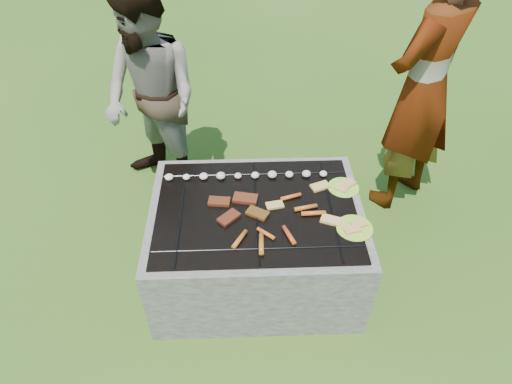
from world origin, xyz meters
TOP-DOWN VIEW (x-y plane):
  - lawn at (0.00, 0.00)m, footprint 60.00×60.00m
  - fire_pit at (0.00, 0.00)m, footprint 1.30×1.00m
  - mushrooms at (-0.06, 0.29)m, footprint 1.05×0.06m
  - pork_slabs at (-0.11, 0.01)m, footprint 0.37×0.29m
  - sausages at (0.14, -0.15)m, footprint 0.56×0.49m
  - bread_on_grate at (0.34, 0.03)m, footprint 0.44×0.41m
  - plate_far at (0.56, 0.17)m, footprint 0.25×0.25m
  - plate_near at (0.56, -0.18)m, footprint 0.25×0.25m
  - cook at (1.17, 0.76)m, footprint 0.84×0.81m
  - bystander at (-0.72, 0.94)m, footprint 1.00×1.00m

SIDE VIEW (x-z plane):
  - lawn at x=0.00m, z-range 0.00..0.00m
  - fire_pit at x=0.00m, z-range -0.03..0.59m
  - plate_near at x=0.56m, z-range 0.60..0.62m
  - plate_far at x=0.56m, z-range 0.59..0.63m
  - bread_on_grate at x=0.34m, z-range 0.61..0.63m
  - pork_slabs at x=-0.11m, z-range 0.61..0.63m
  - sausages at x=0.14m, z-range 0.61..0.64m
  - mushrooms at x=-0.06m, z-range 0.61..0.65m
  - bystander at x=-0.72m, z-range 0.00..1.64m
  - cook at x=1.17m, z-range 0.00..1.94m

